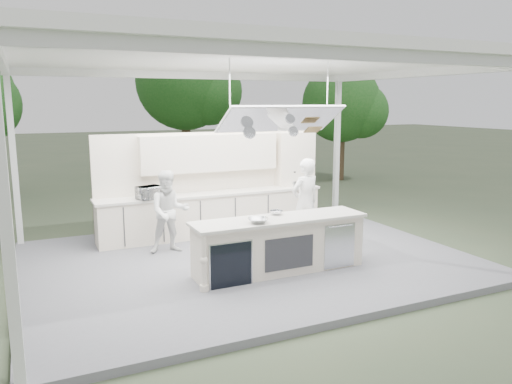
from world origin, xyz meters
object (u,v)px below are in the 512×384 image
demo_island (279,245)px  back_counter (213,213)px  sous_chef (169,212)px  head_chef (305,202)px

demo_island → back_counter: bearing=93.6°
demo_island → back_counter: same height
demo_island → sous_chef: sous_chef is taller
demo_island → back_counter: (-0.18, 2.81, 0.00)m
back_counter → head_chef: head_chef is taller
demo_island → head_chef: (1.22, 1.20, 0.42)m
back_counter → head_chef: bearing=-48.9°
demo_island → sous_chef: bearing=126.4°
back_counter → head_chef: size_ratio=2.83×
back_counter → demo_island: bearing=-86.4°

